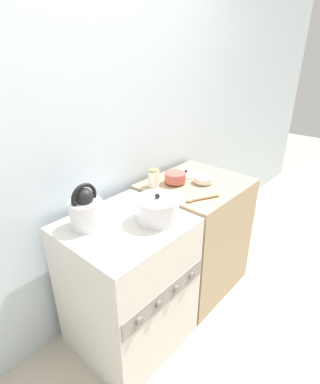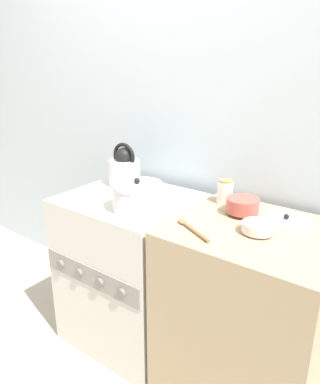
% 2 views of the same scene
% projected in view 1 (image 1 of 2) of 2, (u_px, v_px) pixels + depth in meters
% --- Properties ---
extents(ground_plane, '(12.00, 12.00, 0.00)m').
position_uv_depth(ground_plane, '(165.00, 362.00, 1.81)').
color(ground_plane, '#B2A893').
extents(wall_back, '(7.00, 0.06, 2.50)m').
position_uv_depth(wall_back, '(74.00, 139.00, 1.67)').
color(wall_back, silver).
rests_on(wall_back, ground_plane).
extents(stove, '(0.65, 0.62, 0.85)m').
position_uv_depth(stove, '(128.00, 284.00, 1.80)').
color(stove, beige).
rests_on(stove, ground_plane).
extents(counter, '(0.68, 0.61, 0.87)m').
position_uv_depth(counter, '(194.00, 235.00, 2.27)').
color(counter, tan).
rests_on(counter, ground_plane).
extents(kettle, '(0.22, 0.18, 0.24)m').
position_uv_depth(kettle, '(86.00, 210.00, 1.55)').
color(kettle, silver).
rests_on(kettle, stove).
extents(cooking_pot, '(0.24, 0.24, 0.16)m').
position_uv_depth(cooking_pot, '(157.00, 209.00, 1.62)').
color(cooking_pot, silver).
rests_on(cooking_pot, stove).
extents(enamel_bowl, '(0.15, 0.15, 0.08)m').
position_uv_depth(enamel_bowl, '(175.00, 177.00, 2.05)').
color(enamel_bowl, '#B75147').
rests_on(enamel_bowl, counter).
extents(small_ceramic_bowl, '(0.13, 0.13, 0.05)m').
position_uv_depth(small_ceramic_bowl, '(203.00, 179.00, 2.07)').
color(small_ceramic_bowl, beige).
rests_on(small_ceramic_bowl, counter).
extents(storage_jar, '(0.08, 0.08, 0.12)m').
position_uv_depth(storage_jar, '(154.00, 178.00, 2.00)').
color(storage_jar, silver).
rests_on(storage_jar, counter).
extents(loose_pot_lid, '(0.21, 0.21, 0.03)m').
position_uv_depth(loose_pot_lid, '(186.00, 173.00, 2.22)').
color(loose_pot_lid, silver).
rests_on(loose_pot_lid, counter).
extents(wooden_spoon, '(0.22, 0.13, 0.02)m').
position_uv_depth(wooden_spoon, '(200.00, 199.00, 1.83)').
color(wooden_spoon, olive).
rests_on(wooden_spoon, counter).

